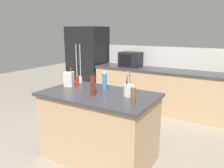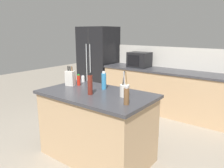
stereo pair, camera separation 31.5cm
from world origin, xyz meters
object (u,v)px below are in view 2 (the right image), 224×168
object	(u,v)px
refrigerator	(98,63)
dish_soap_bottle	(104,81)
microwave	(139,60)
hot_sauce_bottle	(79,80)
knife_block	(70,78)
vinegar_bottle	(90,84)
utensil_crock	(125,90)
pepper_grinder	(126,96)
salt_shaker	(83,79)

from	to	relation	value
refrigerator	dish_soap_bottle	size ratio (longest dim) A/B	7.28
microwave	hot_sauce_bottle	distance (m)	2.06
dish_soap_bottle	microwave	bearing A→B (deg)	106.42
microwave	knife_block	world-z (taller)	microwave
refrigerator	vinegar_bottle	size ratio (longest dim) A/B	6.50
utensil_crock	vinegar_bottle	world-z (taller)	utensil_crock
pepper_grinder	salt_shaker	size ratio (longest dim) A/B	1.96
salt_shaker	hot_sauce_bottle	world-z (taller)	hot_sauce_bottle
salt_shaker	dish_soap_bottle	xyz separation A→B (m)	(0.55, -0.15, 0.07)
refrigerator	dish_soap_bottle	world-z (taller)	refrigerator
knife_block	pepper_grinder	size ratio (longest dim) A/B	1.38
utensil_crock	refrigerator	bearing A→B (deg)	136.43
refrigerator	microwave	distance (m)	1.28
hot_sauce_bottle	vinegar_bottle	bearing A→B (deg)	-28.64
vinegar_bottle	salt_shaker	world-z (taller)	vinegar_bottle
utensil_crock	pepper_grinder	xyz separation A→B (m)	(0.19, -0.24, 0.02)
vinegar_bottle	refrigerator	bearing A→B (deg)	128.51
refrigerator	dish_soap_bottle	distance (m)	2.77
refrigerator	hot_sauce_bottle	xyz separation A→B (m)	(1.41, -2.10, 0.10)
utensil_crock	hot_sauce_bottle	size ratio (longest dim) A/B	1.89
salt_shaker	knife_block	bearing A→B (deg)	-87.35
knife_block	pepper_grinder	xyz separation A→B (m)	(1.15, -0.23, -0.01)
utensil_crock	salt_shaker	xyz separation A→B (m)	(-0.98, 0.27, -0.03)
knife_block	vinegar_bottle	size ratio (longest dim) A/B	1.02
refrigerator	pepper_grinder	world-z (taller)	refrigerator
refrigerator	pepper_grinder	size ratio (longest dim) A/B	8.81
vinegar_bottle	dish_soap_bottle	world-z (taller)	vinegar_bottle
utensil_crock	hot_sauce_bottle	xyz separation A→B (m)	(-0.87, 0.07, -0.00)
microwave	dish_soap_bottle	xyz separation A→B (m)	(0.59, -2.00, -0.05)
microwave	salt_shaker	size ratio (longest dim) A/B	4.34
dish_soap_bottle	hot_sauce_bottle	distance (m)	0.45
salt_shaker	pepper_grinder	bearing A→B (deg)	-23.68
knife_block	salt_shaker	world-z (taller)	knife_block
pepper_grinder	dish_soap_bottle	size ratio (longest dim) A/B	0.83
microwave	utensil_crock	bearing A→B (deg)	-64.36
refrigerator	hot_sauce_bottle	size ratio (longest dim) A/B	10.91
pepper_grinder	dish_soap_bottle	xyz separation A→B (m)	(-0.61, 0.36, 0.02)
pepper_grinder	hot_sauce_bottle	world-z (taller)	pepper_grinder
salt_shaker	microwave	bearing A→B (deg)	91.12
utensil_crock	hot_sauce_bottle	bearing A→B (deg)	175.61
pepper_grinder	vinegar_bottle	bearing A→B (deg)	174.82
refrigerator	salt_shaker	distance (m)	2.30
knife_block	salt_shaker	size ratio (longest dim) A/B	2.71
refrigerator	knife_block	distance (m)	2.55
salt_shaker	dish_soap_bottle	distance (m)	0.58
knife_block	pepper_grinder	bearing A→B (deg)	-27.66
utensil_crock	pepper_grinder	distance (m)	0.30
vinegar_bottle	salt_shaker	size ratio (longest dim) A/B	2.65
microwave	salt_shaker	world-z (taller)	microwave
dish_soap_bottle	hot_sauce_bottle	size ratio (longest dim) A/B	1.50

